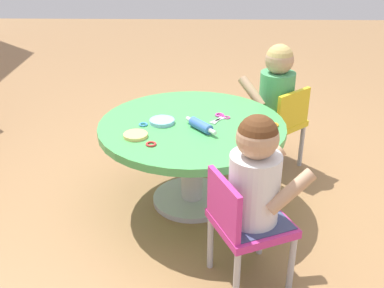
# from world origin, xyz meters

# --- Properties ---
(ground_plane) EXTENTS (10.00, 10.00, 0.00)m
(ground_plane) POSITION_xyz_m (0.00, 0.00, 0.00)
(ground_plane) COLOR #9E7247
(craft_table) EXTENTS (0.98, 0.98, 0.48)m
(craft_table) POSITION_xyz_m (0.00, 0.00, 0.38)
(craft_table) COLOR silver
(craft_table) RESTS_ON ground
(child_chair_left) EXTENTS (0.39, 0.39, 0.54)m
(child_chair_left) POSITION_xyz_m (-0.63, -0.23, 0.31)
(child_chair_left) COLOR #B7B7BC
(child_chair_left) RESTS_ON ground
(seated_child_left) EXTENTS (0.38, 0.42, 0.51)m
(seated_child_left) POSITION_xyz_m (-0.61, -0.27, 0.53)
(seated_child_left) COLOR #3F4772
(seated_child_left) RESTS_ON ground
(child_chair_right) EXTENTS (0.42, 0.42, 0.54)m
(child_chair_right) POSITION_xyz_m (0.42, -0.53, 0.31)
(child_chair_right) COLOR #B7B7BC
(child_chair_right) RESTS_ON ground
(seated_child_right) EXTENTS (0.44, 0.43, 0.51)m
(seated_child_right) POSITION_xyz_m (0.45, -0.50, 0.53)
(seated_child_right) COLOR #3F4772
(seated_child_right) RESTS_ON ground
(rolling_pin) EXTENTS (0.19, 0.16, 0.05)m
(rolling_pin) POSITION_xyz_m (-0.08, -0.05, 0.51)
(rolling_pin) COLOR #3F72CC
(rolling_pin) RESTS_ON craft_table
(craft_scissors) EXTENTS (0.14, 0.12, 0.01)m
(craft_scissors) POSITION_xyz_m (0.06, -0.16, 0.48)
(craft_scissors) COLOR silver
(craft_scissors) RESTS_ON craft_table
(playdough_blob_0) EXTENTS (0.12, 0.12, 0.02)m
(playdough_blob_0) POSITION_xyz_m (-0.17, 0.27, 0.49)
(playdough_blob_0) COLOR #F2CC72
(playdough_blob_0) RESTS_ON craft_table
(playdough_blob_1) EXTENTS (0.13, 0.13, 0.02)m
(playdough_blob_1) POSITION_xyz_m (0.00, 0.16, 0.49)
(playdough_blob_1) COLOR #8CCCF2
(playdough_blob_1) RESTS_ON craft_table
(cookie_cutter_0) EXTENTS (0.05, 0.05, 0.01)m
(cookie_cutter_0) POSITION_xyz_m (-0.26, 0.19, 0.49)
(cookie_cutter_0) COLOR red
(cookie_cutter_0) RESTS_ON craft_table
(cookie_cutter_1) EXTENTS (0.06, 0.06, 0.01)m
(cookie_cutter_1) POSITION_xyz_m (-0.02, -0.42, 0.49)
(cookie_cutter_1) COLOR orange
(cookie_cutter_1) RESTS_ON craft_table
(cookie_cutter_2) EXTENTS (0.05, 0.05, 0.01)m
(cookie_cutter_2) POSITION_xyz_m (0.11, -0.15, 0.49)
(cookie_cutter_2) COLOR #D83FA5
(cookie_cutter_2) RESTS_ON craft_table
(cookie_cutter_3) EXTENTS (0.05, 0.05, 0.01)m
(cookie_cutter_3) POSITION_xyz_m (-0.03, 0.25, 0.49)
(cookie_cutter_3) COLOR #3F99D8
(cookie_cutter_3) RESTS_ON craft_table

